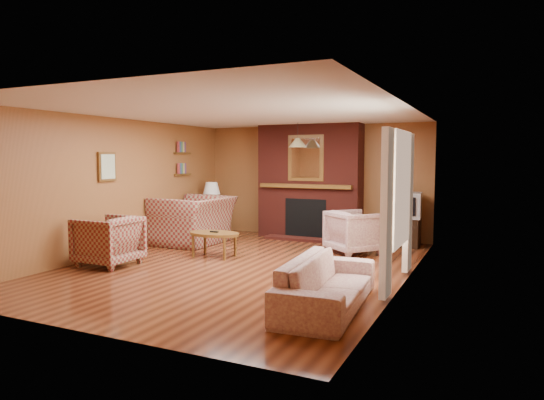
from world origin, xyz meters
The scene contains 20 objects.
floor centered at (0.00, 0.00, 0.00)m, with size 6.50×6.50×0.00m, color #471E0F.
ceiling centered at (0.00, 0.00, 2.40)m, with size 6.50×6.50×0.00m, color silver.
wall_back centered at (0.00, 3.25, 1.20)m, with size 6.50×6.50×0.00m, color #9A5A2F.
wall_front centered at (0.00, -3.25, 1.20)m, with size 6.50×6.50×0.00m, color #9A5A2F.
wall_left centered at (-2.50, 0.00, 1.20)m, with size 6.50×6.50×0.00m, color #9A5A2F.
wall_right centered at (2.50, 0.00, 1.20)m, with size 6.50×6.50×0.00m, color #9A5A2F.
fireplace centered at (0.00, 2.98, 1.18)m, with size 2.20×0.82×2.40m.
window_right centered at (2.45, -0.20, 1.13)m, with size 0.10×1.85×2.00m.
bookshelf centered at (-2.44, 1.90, 1.67)m, with size 0.09×0.55×0.71m.
botanical_print centered at (-2.47, -0.30, 1.55)m, with size 0.05×0.40×0.50m.
pendant_light centered at (0.00, 2.30, 2.00)m, with size 0.36×0.36×0.48m.
plaid_loveseat centered at (-1.85, 1.36, 0.47)m, with size 1.43×1.25×0.93m, color maroon.
plaid_armchair centered at (-1.95, -0.86, 0.39)m, with size 0.84×0.86×0.78m, color maroon.
floral_sofa centered at (1.90, -1.50, 0.28)m, with size 1.94×0.76×0.57m, color beige.
floral_armchair centered at (1.33, 1.73, 0.38)m, with size 0.82×0.85×0.77m, color beige.
coffee_table centered at (-0.77, 0.40, 0.37)m, with size 0.92×0.57×0.44m.
side_table centered at (-2.10, 2.45, 0.27)m, with size 0.41×0.41×0.55m, color brown.
table_lamp centered at (-2.10, 2.45, 0.89)m, with size 0.38×0.38×0.62m.
tv_stand centered at (2.05, 2.80, 0.28)m, with size 0.51×0.46×0.55m, color black.
crt_tv centered at (2.05, 2.79, 0.80)m, with size 0.57×0.57×0.49m.
Camera 1 is at (3.60, -6.64, 1.69)m, focal length 32.00 mm.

